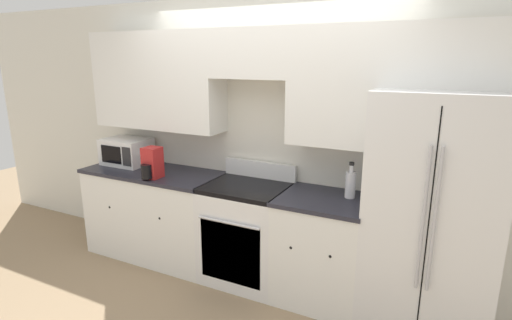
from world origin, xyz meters
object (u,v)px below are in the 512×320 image
oven_range (246,232)px  microwave (127,151)px  refrigerator (432,213)px  bottle (351,184)px

oven_range → microwave: size_ratio=2.24×
oven_range → microwave: microwave is taller
refrigerator → microwave: 3.05m
microwave → bottle: (2.42, 0.02, -0.02)m
refrigerator → bottle: size_ratio=6.08×
oven_range → microwave: (-1.51, 0.08, 0.60)m
oven_range → bottle: size_ratio=3.61×
oven_range → bottle: (0.92, 0.11, 0.58)m
oven_range → refrigerator: (1.54, 0.07, 0.45)m
oven_range → bottle: bearing=6.7°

